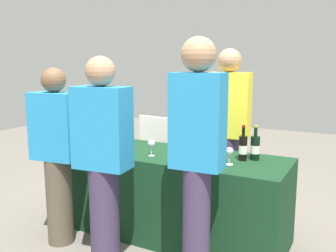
{
  "coord_description": "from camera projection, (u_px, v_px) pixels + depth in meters",
  "views": [
    {
      "loc": [
        1.56,
        -2.89,
        1.59
      ],
      "look_at": [
        0.0,
        0.0,
        1.02
      ],
      "focal_mm": 39.72,
      "sensor_mm": 36.0,
      "label": 1
    }
  ],
  "objects": [
    {
      "name": "tasting_table",
      "position": [
        168.0,
        193.0,
        3.44
      ],
      "size": [
        2.16,
        0.74,
        0.77
      ],
      "primitive_type": "cube",
      "color": "#14381E",
      "rests_on": "ground_plane"
    },
    {
      "name": "wine_glass_1",
      "position": [
        177.0,
        149.0,
        3.17
      ],
      "size": [
        0.06,
        0.06,
        0.12
      ],
      "color": "silver",
      "rests_on": "tasting_table"
    },
    {
      "name": "wine_glass_0",
      "position": [
        151.0,
        144.0,
        3.26
      ],
      "size": [
        0.06,
        0.06,
        0.14
      ],
      "color": "silver",
      "rests_on": "tasting_table"
    },
    {
      "name": "wine_bottle_0",
      "position": [
        111.0,
        130.0,
        3.89
      ],
      "size": [
        0.07,
        0.07,
        0.32
      ],
      "color": "black",
      "rests_on": "tasting_table"
    },
    {
      "name": "server_pouring",
      "position": [
        228.0,
        129.0,
        3.71
      ],
      "size": [
        0.44,
        0.27,
        1.72
      ],
      "rotation": [
        0.0,
        0.0,
        3.24
      ],
      "color": "#3F3351",
      "rests_on": "ground_plane"
    },
    {
      "name": "guest_2",
      "position": [
        197.0,
        152.0,
        2.54
      ],
      "size": [
        0.37,
        0.24,
        1.76
      ],
      "rotation": [
        0.0,
        0.0,
        0.06
      ],
      "color": "#3F3351",
      "rests_on": "ground_plane"
    },
    {
      "name": "wine_glass_2",
      "position": [
        229.0,
        152.0,
        2.98
      ],
      "size": [
        0.07,
        0.07,
        0.14
      ],
      "color": "silver",
      "rests_on": "tasting_table"
    },
    {
      "name": "wine_bottle_4",
      "position": [
        255.0,
        148.0,
        3.13
      ],
      "size": [
        0.08,
        0.08,
        0.3
      ],
      "color": "black",
      "rests_on": "tasting_table"
    },
    {
      "name": "ice_bucket",
      "position": [
        100.0,
        136.0,
        3.73
      ],
      "size": [
        0.22,
        0.22,
        0.16
      ],
      "primitive_type": "cylinder",
      "color": "silver",
      "rests_on": "tasting_table"
    },
    {
      "name": "menu_board",
      "position": [
        158.0,
        154.0,
        4.57
      ],
      "size": [
        0.57,
        0.12,
        0.93
      ],
      "primitive_type": "cube",
      "rotation": [
        0.0,
        0.0,
        -0.15
      ],
      "color": "white",
      "rests_on": "ground_plane"
    },
    {
      "name": "guest_1",
      "position": [
        103.0,
        158.0,
        2.76
      ],
      "size": [
        0.43,
        0.27,
        1.63
      ],
      "rotation": [
        0.0,
        0.0,
        0.11
      ],
      "color": "#3F3351",
      "rests_on": "ground_plane"
    },
    {
      "name": "ground_plane",
      "position": [
        168.0,
        232.0,
        3.51
      ],
      "size": [
        12.0,
        12.0,
        0.0
      ],
      "primitive_type": "plane",
      "color": "slate"
    },
    {
      "name": "wine_bottle_3",
      "position": [
        243.0,
        148.0,
        3.11
      ],
      "size": [
        0.07,
        0.07,
        0.3
      ],
      "color": "black",
      "rests_on": "tasting_table"
    },
    {
      "name": "wine_bottle_2",
      "position": [
        210.0,
        141.0,
        3.34
      ],
      "size": [
        0.08,
        0.08,
        0.32
      ],
      "color": "black",
      "rests_on": "tasting_table"
    },
    {
      "name": "wine_bottle_1",
      "position": [
        125.0,
        132.0,
        3.75
      ],
      "size": [
        0.07,
        0.07,
        0.33
      ],
      "color": "black",
      "rests_on": "tasting_table"
    },
    {
      "name": "guest_0",
      "position": [
        57.0,
        152.0,
        3.19
      ],
      "size": [
        0.44,
        0.28,
        1.54
      ],
      "rotation": [
        0.0,
        0.0,
        0.12
      ],
      "color": "brown",
      "rests_on": "ground_plane"
    }
  ]
}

